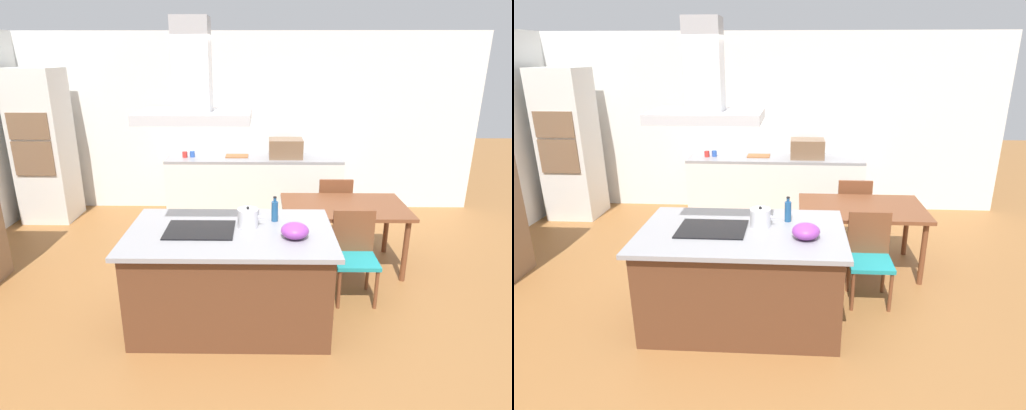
% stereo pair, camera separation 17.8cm
% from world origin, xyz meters
% --- Properties ---
extents(ground, '(16.00, 16.00, 0.00)m').
position_xyz_m(ground, '(0.00, 1.50, 0.00)').
color(ground, '#936033').
extents(wall_back, '(7.20, 0.10, 2.70)m').
position_xyz_m(wall_back, '(0.00, 3.25, 1.35)').
color(wall_back, white).
rests_on(wall_back, ground).
extents(kitchen_island, '(1.81, 1.12, 0.90)m').
position_xyz_m(kitchen_island, '(0.00, 0.00, 0.45)').
color(kitchen_island, '#59331E').
rests_on(kitchen_island, ground).
extents(cooktop, '(0.60, 0.44, 0.01)m').
position_xyz_m(cooktop, '(-0.26, 0.00, 0.91)').
color(cooktop, black).
rests_on(cooktop, kitchen_island).
extents(tea_kettle, '(0.24, 0.19, 0.19)m').
position_xyz_m(tea_kettle, '(0.16, 0.10, 0.98)').
color(tea_kettle, silver).
rests_on(tea_kettle, kitchen_island).
extents(olive_oil_bottle, '(0.06, 0.06, 0.24)m').
position_xyz_m(olive_oil_bottle, '(0.40, 0.24, 1.00)').
color(olive_oil_bottle, navy).
rests_on(olive_oil_bottle, kitchen_island).
extents(mixing_bowl, '(0.24, 0.24, 0.13)m').
position_xyz_m(mixing_bowl, '(0.56, -0.15, 0.96)').
color(mixing_bowl, purple).
rests_on(mixing_bowl, kitchen_island).
extents(back_counter, '(2.63, 0.62, 0.90)m').
position_xyz_m(back_counter, '(0.16, 2.88, 0.45)').
color(back_counter, silver).
rests_on(back_counter, ground).
extents(countertop_microwave, '(0.50, 0.38, 0.28)m').
position_xyz_m(countertop_microwave, '(0.63, 2.88, 1.04)').
color(countertop_microwave, brown).
rests_on(countertop_microwave, back_counter).
extents(coffee_mug_red, '(0.08, 0.08, 0.09)m').
position_xyz_m(coffee_mug_red, '(-0.88, 2.86, 0.95)').
color(coffee_mug_red, red).
rests_on(coffee_mug_red, back_counter).
extents(coffee_mug_blue, '(0.08, 0.08, 0.09)m').
position_xyz_m(coffee_mug_blue, '(-0.78, 2.89, 0.95)').
color(coffee_mug_blue, '#2D56B2').
rests_on(coffee_mug_blue, back_counter).
extents(cutting_board, '(0.34, 0.24, 0.02)m').
position_xyz_m(cutting_board, '(-0.10, 2.93, 0.91)').
color(cutting_board, '#995B33').
rests_on(cutting_board, back_counter).
extents(wall_oven_stack, '(0.70, 0.66, 2.20)m').
position_xyz_m(wall_oven_stack, '(-2.90, 2.65, 1.10)').
color(wall_oven_stack, silver).
rests_on(wall_oven_stack, ground).
extents(dining_table, '(1.40, 0.90, 0.75)m').
position_xyz_m(dining_table, '(1.21, 1.13, 0.67)').
color(dining_table, brown).
rests_on(dining_table, ground).
extents(chair_facing_island, '(0.42, 0.42, 0.89)m').
position_xyz_m(chair_facing_island, '(1.21, 0.46, 0.51)').
color(chair_facing_island, teal).
rests_on(chair_facing_island, ground).
extents(chair_facing_back_wall, '(0.42, 0.42, 0.89)m').
position_xyz_m(chair_facing_back_wall, '(1.21, 1.79, 0.51)').
color(chair_facing_back_wall, teal).
rests_on(chair_facing_back_wall, ground).
extents(range_hood, '(0.90, 0.55, 0.78)m').
position_xyz_m(range_hood, '(-0.26, 0.00, 2.10)').
color(range_hood, '#ADADB2').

